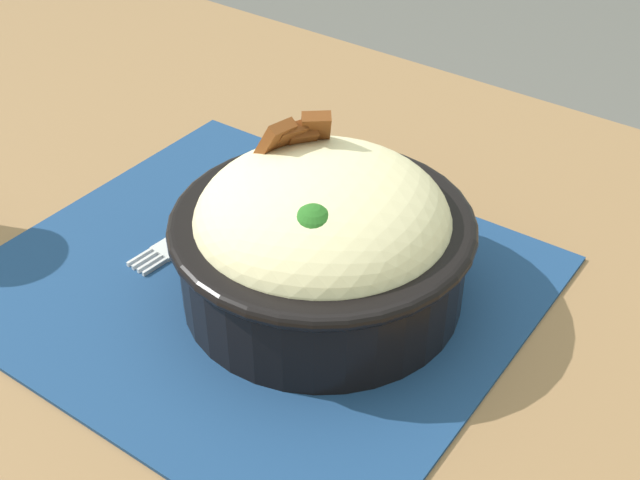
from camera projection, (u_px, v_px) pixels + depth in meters
name	position (u px, v px, depth m)	size (l,w,h in m)	color
table	(298.00, 344.00, 0.66)	(1.36, 0.77, 0.73)	olive
placemat	(256.00, 281.00, 0.62)	(0.38, 0.34, 0.00)	navy
bowl	(320.00, 238.00, 0.58)	(0.24, 0.24, 0.13)	black
fork	(189.00, 236.00, 0.66)	(0.02, 0.12, 0.00)	silver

